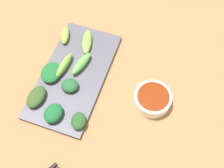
{
  "coord_description": "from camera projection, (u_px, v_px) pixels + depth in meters",
  "views": [
    {
      "loc": [
        -0.14,
        0.37,
        0.77
      ],
      "look_at": [
        -0.01,
        -0.0,
        0.05
      ],
      "focal_mm": 44.99,
      "sensor_mm": 36.0,
      "label": 1
    }
  ],
  "objects": [
    {
      "name": "broccoli_stalk_0",
      "position": [
        65.0,
        35.0,
        0.92
      ],
      "size": [
        0.05,
        0.07,
        0.02
      ],
      "primitive_type": "ellipsoid",
      "rotation": [
        0.0,
        0.0,
        0.31
      ],
      "color": "#789F3D",
      "rests_on": "serving_plate"
    },
    {
      "name": "serving_plate",
      "position": [
        74.0,
        75.0,
        0.86
      ],
      "size": [
        0.19,
        0.37,
        0.01
      ],
      "primitive_type": "cube",
      "color": "#4B4956",
      "rests_on": "tabletop"
    },
    {
      "name": "sauce_bowl",
      "position": [
        153.0,
        99.0,
        0.81
      ],
      "size": [
        0.11,
        0.11,
        0.04
      ],
      "color": "white",
      "rests_on": "tabletop"
    },
    {
      "name": "broccoli_stalk_6",
      "position": [
        87.0,
        42.0,
        0.91
      ],
      "size": [
        0.06,
        0.1,
        0.02
      ],
      "primitive_type": "ellipsoid",
      "rotation": [
        0.0,
        0.0,
        0.29
      ],
      "color": "#70A942",
      "rests_on": "serving_plate"
    },
    {
      "name": "broccoli_leafy_1",
      "position": [
        53.0,
        113.0,
        0.78
      ],
      "size": [
        0.05,
        0.06,
        0.03
      ],
      "primitive_type": "ellipsoid",
      "rotation": [
        0.0,
        0.0,
        -0.07
      ],
      "color": "#17552D",
      "rests_on": "serving_plate"
    },
    {
      "name": "broccoli_leafy_3",
      "position": [
        51.0,
        73.0,
        0.85
      ],
      "size": [
        0.07,
        0.08,
        0.02
      ],
      "primitive_type": "ellipsoid",
      "rotation": [
        0.0,
        0.0,
        0.21
      ],
      "color": "#1A5829",
      "rests_on": "serving_plate"
    },
    {
      "name": "broccoli_stalk_4",
      "position": [
        81.0,
        64.0,
        0.86
      ],
      "size": [
        0.05,
        0.09,
        0.03
      ],
      "primitive_type": "ellipsoid",
      "rotation": [
        0.0,
        0.0,
        -0.25
      ],
      "color": "#62B747",
      "rests_on": "serving_plate"
    },
    {
      "name": "broccoli_leafy_8",
      "position": [
        36.0,
        97.0,
        0.81
      ],
      "size": [
        0.05,
        0.08,
        0.02
      ],
      "primitive_type": "ellipsoid",
      "rotation": [
        0.0,
        0.0,
        -0.05
      ],
      "color": "#2F4821",
      "rests_on": "serving_plate"
    },
    {
      "name": "broccoli_stalk_7",
      "position": [
        64.0,
        65.0,
        0.86
      ],
      "size": [
        0.03,
        0.1,
        0.03
      ],
      "primitive_type": "ellipsoid",
      "rotation": [
        0.0,
        0.0,
        -0.1
      ],
      "color": "#70AD3E",
      "rests_on": "serving_plate"
    },
    {
      "name": "tabletop",
      "position": [
        108.0,
        90.0,
        0.86
      ],
      "size": [
        2.1,
        2.1,
        0.02
      ],
      "primitive_type": "cube",
      "color": "#956642",
      "rests_on": "ground"
    },
    {
      "name": "broccoli_leafy_2",
      "position": [
        70.0,
        86.0,
        0.83
      ],
      "size": [
        0.06,
        0.06,
        0.02
      ],
      "primitive_type": "ellipsoid",
      "rotation": [
        0.0,
        0.0,
        0.28
      ],
      "color": "#1F512B",
      "rests_on": "serving_plate"
    },
    {
      "name": "broccoli_leafy_5",
      "position": [
        79.0,
        121.0,
        0.78
      ],
      "size": [
        0.05,
        0.06,
        0.02
      ],
      "primitive_type": "ellipsoid",
      "rotation": [
        0.0,
        0.0,
        0.27
      ],
      "color": "#224821",
      "rests_on": "serving_plate"
    }
  ]
}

